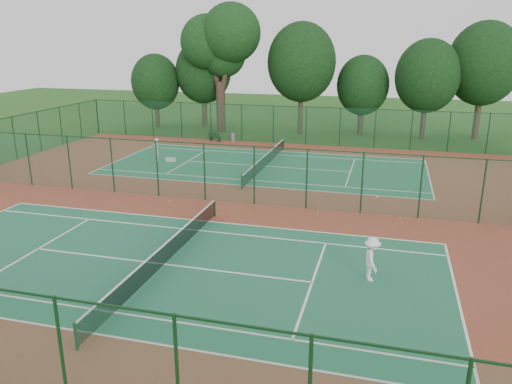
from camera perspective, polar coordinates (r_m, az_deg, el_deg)
ground at (r=29.87m, az=-3.05°, el=-1.14°), size 120.00×120.00×0.00m
red_pad at (r=29.87m, az=-3.05°, el=-1.13°), size 40.00×36.00×0.01m
court_near at (r=22.09m, az=-10.36°, el=-8.14°), size 23.77×10.97×0.01m
court_far at (r=38.18m, az=1.14°, el=2.96°), size 23.77×10.97×0.01m
fence_north at (r=46.44m, az=3.86°, el=7.66°), size 40.00×0.09×3.50m
fence_south at (r=14.72m, az=-26.31°, el=-15.81°), size 40.00×0.09×3.50m
fence_divider at (r=29.37m, az=-3.10°, el=2.13°), size 40.00×0.09×3.50m
tennis_net_near at (r=21.87m, az=-10.43°, el=-6.89°), size 0.10×12.90×0.97m
tennis_net_far at (r=38.06m, az=1.14°, el=3.73°), size 0.10×12.90×0.97m
player_near at (r=20.57m, az=13.09°, el=-7.48°), size 0.97×1.31×1.82m
player_far at (r=40.35m, az=-11.30°, el=4.74°), size 0.66×0.78×1.83m
trash_bin at (r=47.54m, az=-2.67°, el=6.25°), size 0.45×0.45×0.80m
bench at (r=47.88m, az=-4.74°, el=6.32°), size 1.41×0.89×0.84m
kit_bag at (r=40.25m, az=-9.73°, el=3.65°), size 0.79×0.31×0.29m
stray_ball_a at (r=27.88m, az=7.04°, el=-2.50°), size 0.07×0.07×0.07m
stray_ball_b at (r=28.09m, az=16.15°, el=-2.92°), size 0.07×0.07×0.07m
stray_ball_c at (r=30.33m, az=-9.80°, el=-0.99°), size 0.07×0.07×0.07m
big_tree at (r=52.40m, az=-4.03°, el=16.79°), size 8.37×6.13×12.86m
evergreen_row at (r=52.71m, az=5.71°, el=6.79°), size 39.00×5.00×12.00m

